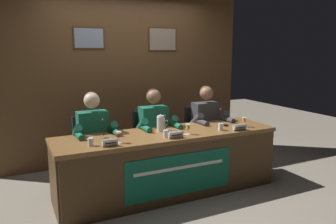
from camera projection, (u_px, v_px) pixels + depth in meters
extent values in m
plane|color=gray|center=(168.00, 191.00, 4.13)|extent=(12.00, 12.00, 0.00)
cube|color=brown|center=(127.00, 78.00, 5.20)|extent=(3.92, 0.12, 2.60)
cube|color=#4C3319|center=(89.00, 38.00, 4.78)|extent=(0.45, 0.02, 0.31)
cube|color=#8C99AD|center=(89.00, 38.00, 4.77)|extent=(0.41, 0.01, 0.27)
cube|color=#4C3319|center=(162.00, 39.00, 5.28)|extent=(0.49, 0.02, 0.37)
cube|color=gray|center=(163.00, 39.00, 5.27)|extent=(0.45, 0.01, 0.33)
cube|color=brown|center=(168.00, 134.00, 4.00)|extent=(2.72, 0.75, 0.05)
cube|color=#4C341B|center=(182.00, 174.00, 3.75)|extent=(2.66, 0.04, 0.71)
cube|color=#4C341B|center=(57.00, 182.00, 3.50)|extent=(0.08, 0.67, 0.71)
cube|color=#4C341B|center=(252.00, 150.00, 4.63)|extent=(0.08, 0.67, 0.71)
cube|color=#14664C|center=(180.00, 175.00, 3.72)|extent=(1.32, 0.01, 0.48)
cube|color=white|center=(181.00, 168.00, 3.70)|extent=(1.12, 0.00, 0.04)
cylinder|color=black|center=(95.00, 188.00, 4.20)|extent=(0.44, 0.44, 0.02)
cylinder|color=black|center=(94.00, 171.00, 4.16)|extent=(0.05, 0.05, 0.42)
cube|color=#232328|center=(93.00, 154.00, 4.12)|extent=(0.44, 0.44, 0.03)
cube|color=#232328|center=(89.00, 132.00, 4.25)|extent=(0.40, 0.05, 0.44)
cylinder|color=black|center=(92.00, 182.00, 3.81)|extent=(0.10, 0.10, 0.47)
cylinder|color=black|center=(109.00, 179.00, 3.89)|extent=(0.10, 0.10, 0.47)
cylinder|color=black|center=(88.00, 155.00, 3.89)|extent=(0.13, 0.34, 0.13)
cylinder|color=black|center=(105.00, 152.00, 3.97)|extent=(0.13, 0.34, 0.13)
cube|color=#196047|center=(93.00, 131.00, 4.04)|extent=(0.36, 0.20, 0.48)
sphere|color=beige|center=(92.00, 101.00, 3.95)|extent=(0.19, 0.19, 0.19)
sphere|color=gray|center=(91.00, 99.00, 3.96)|extent=(0.17, 0.17, 0.17)
cylinder|color=#196047|center=(77.00, 133.00, 3.85)|extent=(0.09, 0.30, 0.25)
cylinder|color=#196047|center=(112.00, 129.00, 4.03)|extent=(0.09, 0.30, 0.25)
cylinder|color=#196047|center=(79.00, 136.00, 3.71)|extent=(0.07, 0.24, 0.07)
cylinder|color=#196047|center=(116.00, 132.00, 3.89)|extent=(0.07, 0.24, 0.07)
cube|color=white|center=(111.00, 143.00, 3.39)|extent=(0.16, 0.03, 0.08)
cube|color=white|center=(110.00, 142.00, 3.42)|extent=(0.16, 0.03, 0.08)
cube|color=black|center=(111.00, 143.00, 3.39)|extent=(0.11, 0.01, 0.01)
cylinder|color=white|center=(119.00, 143.00, 3.53)|extent=(0.06, 0.06, 0.00)
cylinder|color=white|center=(119.00, 140.00, 3.53)|extent=(0.01, 0.01, 0.05)
cone|color=white|center=(119.00, 135.00, 3.52)|extent=(0.06, 0.06, 0.06)
cylinder|color=#B21E2D|center=(119.00, 135.00, 3.52)|extent=(0.04, 0.04, 0.04)
cylinder|color=silver|center=(91.00, 142.00, 3.42)|extent=(0.06, 0.06, 0.08)
cylinder|color=silver|center=(91.00, 144.00, 3.42)|extent=(0.05, 0.05, 0.05)
cylinder|color=black|center=(107.00, 139.00, 3.65)|extent=(0.06, 0.06, 0.02)
cylinder|color=black|center=(105.00, 129.00, 3.69)|extent=(0.01, 0.13, 0.18)
sphere|color=#2D2D2D|center=(103.00, 120.00, 3.73)|extent=(0.03, 0.03, 0.03)
cylinder|color=black|center=(153.00, 177.00, 4.55)|extent=(0.44, 0.44, 0.02)
cylinder|color=black|center=(153.00, 162.00, 4.51)|extent=(0.05, 0.05, 0.42)
cube|color=#232328|center=(153.00, 146.00, 4.46)|extent=(0.44, 0.44, 0.03)
cube|color=#232328|center=(147.00, 126.00, 4.60)|extent=(0.40, 0.05, 0.44)
cylinder|color=black|center=(157.00, 171.00, 4.15)|extent=(0.10, 0.10, 0.47)
cylinder|color=black|center=(171.00, 169.00, 4.24)|extent=(0.10, 0.10, 0.47)
cylinder|color=black|center=(152.00, 146.00, 4.23)|extent=(0.13, 0.34, 0.13)
cylinder|color=black|center=(166.00, 144.00, 4.32)|extent=(0.13, 0.34, 0.13)
cube|color=#196047|center=(153.00, 124.00, 4.38)|extent=(0.36, 0.20, 0.48)
sphere|color=#8E664C|center=(154.00, 97.00, 4.30)|extent=(0.19, 0.19, 0.19)
sphere|color=#331E0F|center=(153.00, 95.00, 4.31)|extent=(0.17, 0.17, 0.17)
cylinder|color=#196047|center=(141.00, 126.00, 4.20)|extent=(0.09, 0.30, 0.25)
cylinder|color=#196047|center=(171.00, 123.00, 4.38)|extent=(0.09, 0.30, 0.25)
cylinder|color=#196047|center=(146.00, 129.00, 4.06)|extent=(0.07, 0.24, 0.07)
cylinder|color=#196047|center=(176.00, 125.00, 4.24)|extent=(0.07, 0.24, 0.07)
cube|color=white|center=(176.00, 135.00, 3.71)|extent=(0.18, 0.03, 0.08)
cube|color=white|center=(175.00, 134.00, 3.74)|extent=(0.18, 0.03, 0.08)
cube|color=black|center=(177.00, 135.00, 3.71)|extent=(0.12, 0.01, 0.01)
cylinder|color=white|center=(188.00, 134.00, 3.90)|extent=(0.06, 0.06, 0.00)
cylinder|color=white|center=(188.00, 132.00, 3.89)|extent=(0.01, 0.01, 0.05)
cone|color=white|center=(188.00, 127.00, 3.88)|extent=(0.06, 0.06, 0.06)
cylinder|color=orange|center=(188.00, 127.00, 3.88)|extent=(0.04, 0.04, 0.04)
cylinder|color=silver|center=(166.00, 134.00, 3.75)|extent=(0.06, 0.06, 0.08)
cylinder|color=silver|center=(166.00, 135.00, 3.76)|extent=(0.05, 0.05, 0.05)
cylinder|color=black|center=(170.00, 133.00, 3.90)|extent=(0.06, 0.06, 0.02)
cylinder|color=black|center=(167.00, 124.00, 3.94)|extent=(0.01, 0.13, 0.18)
sphere|color=#2D2D2D|center=(165.00, 116.00, 3.98)|extent=(0.03, 0.03, 0.03)
cylinder|color=black|center=(203.00, 168.00, 4.89)|extent=(0.44, 0.44, 0.02)
cylinder|color=black|center=(203.00, 154.00, 4.85)|extent=(0.05, 0.05, 0.42)
cube|color=#232328|center=(204.00, 139.00, 4.81)|extent=(0.44, 0.44, 0.03)
cube|color=#232328|center=(197.00, 121.00, 4.94)|extent=(0.40, 0.05, 0.44)
cylinder|color=black|center=(211.00, 162.00, 4.50)|extent=(0.10, 0.10, 0.47)
cylinder|color=black|center=(223.00, 160.00, 4.58)|extent=(0.10, 0.10, 0.47)
cylinder|color=black|center=(205.00, 139.00, 4.58)|extent=(0.13, 0.34, 0.13)
cylinder|color=black|center=(217.00, 137.00, 4.66)|extent=(0.13, 0.34, 0.13)
cube|color=#38383D|center=(205.00, 119.00, 4.73)|extent=(0.36, 0.20, 0.48)
sphere|color=#8E664C|center=(207.00, 93.00, 4.64)|extent=(0.19, 0.19, 0.19)
sphere|color=#593819|center=(206.00, 92.00, 4.65)|extent=(0.17, 0.17, 0.17)
cylinder|color=#38383D|center=(196.00, 120.00, 4.55)|extent=(0.09, 0.30, 0.25)
cylinder|color=#38383D|center=(221.00, 118.00, 4.73)|extent=(0.09, 0.30, 0.25)
cylinder|color=#38383D|center=(202.00, 122.00, 4.40)|extent=(0.07, 0.24, 0.07)
cylinder|color=#38383D|center=(228.00, 120.00, 4.58)|extent=(0.07, 0.24, 0.07)
cube|color=white|center=(241.00, 127.00, 4.07)|extent=(0.19, 0.03, 0.08)
cube|color=white|center=(239.00, 127.00, 4.10)|extent=(0.19, 0.03, 0.08)
cube|color=black|center=(241.00, 128.00, 4.07)|extent=(0.13, 0.01, 0.01)
cylinder|color=white|center=(244.00, 127.00, 4.28)|extent=(0.06, 0.06, 0.00)
cylinder|color=white|center=(244.00, 124.00, 4.27)|extent=(0.01, 0.01, 0.05)
cone|color=white|center=(244.00, 120.00, 4.26)|extent=(0.06, 0.06, 0.06)
cylinder|color=orange|center=(244.00, 120.00, 4.26)|extent=(0.04, 0.04, 0.04)
cylinder|color=silver|center=(221.00, 127.00, 4.09)|extent=(0.06, 0.06, 0.08)
cylinder|color=silver|center=(221.00, 128.00, 4.09)|extent=(0.05, 0.05, 0.05)
cylinder|color=black|center=(226.00, 125.00, 4.33)|extent=(0.06, 0.06, 0.02)
cylinder|color=black|center=(223.00, 117.00, 4.36)|extent=(0.01, 0.13, 0.18)
sphere|color=#2D2D2D|center=(221.00, 109.00, 4.40)|extent=(0.03, 0.03, 0.03)
cylinder|color=silver|center=(161.00, 124.00, 4.04)|extent=(0.10, 0.10, 0.18)
cylinder|color=silver|center=(161.00, 116.00, 4.02)|extent=(0.08, 0.08, 0.01)
sphere|color=silver|center=(161.00, 115.00, 4.02)|extent=(0.02, 0.02, 0.02)
torus|color=silver|center=(166.00, 123.00, 4.07)|extent=(0.07, 0.01, 0.07)
cube|color=white|center=(175.00, 134.00, 3.88)|extent=(0.24, 0.19, 0.01)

